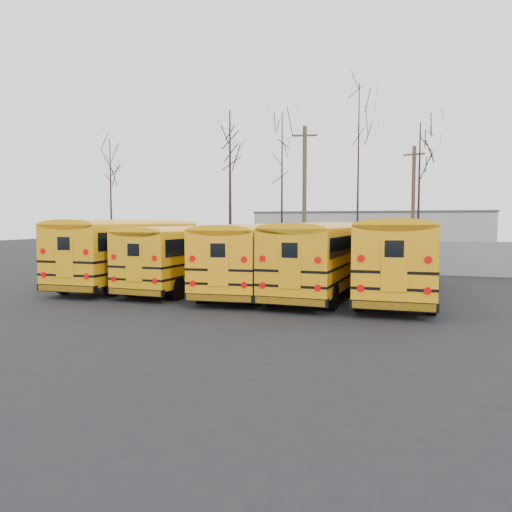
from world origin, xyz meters
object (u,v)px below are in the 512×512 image
at_px(bus_e, 399,251).
at_px(utility_pole_left, 304,194).
at_px(bus_c, 251,252).
at_px(utility_pole_right, 413,206).
at_px(bus_a, 133,246).
at_px(bus_d, 324,252).
at_px(bus_b, 192,251).

distance_m(bus_e, utility_pole_left, 16.48).
height_order(bus_c, bus_e, bus_e).
bearing_deg(bus_e, bus_c, -177.41).
bearing_deg(utility_pole_right, bus_a, -115.98).
distance_m(bus_a, bus_d, 9.60).
relative_size(bus_a, utility_pole_right, 1.46).
xyz_separation_m(bus_b, utility_pole_left, (1.90, 14.57, 3.40)).
bearing_deg(bus_e, utility_pole_right, 87.76).
height_order(bus_b, utility_pole_right, utility_pole_right).
bearing_deg(bus_c, bus_a, 170.13).
bearing_deg(bus_d, bus_c, -175.16).
bearing_deg(bus_d, bus_a, -179.80).
distance_m(bus_e, utility_pole_right, 13.79).
relative_size(bus_d, utility_pole_left, 1.13).
bearing_deg(utility_pole_right, utility_pole_left, -168.24).
relative_size(bus_a, bus_d, 1.04).
bearing_deg(bus_b, bus_a, 177.87).
relative_size(bus_c, utility_pole_left, 1.12).
distance_m(bus_d, utility_pole_right, 14.45).
bearing_deg(bus_d, bus_b, -178.73).
xyz_separation_m(bus_a, bus_b, (3.32, -0.21, -0.18)).
bearing_deg(utility_pole_right, bus_e, -73.40).
relative_size(bus_e, utility_pole_left, 1.19).
relative_size(bus_b, utility_pole_left, 1.07).
bearing_deg(bus_b, utility_pole_right, 56.99).
distance_m(bus_b, bus_d, 6.28).
distance_m(bus_c, utility_pole_right, 15.67).
bearing_deg(bus_a, bus_d, -3.68).
bearing_deg(bus_c, utility_pole_left, 88.42).
relative_size(utility_pole_left, utility_pole_right, 1.23).
distance_m(bus_b, utility_pole_right, 16.97).
distance_m(bus_c, utility_pole_left, 15.22).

